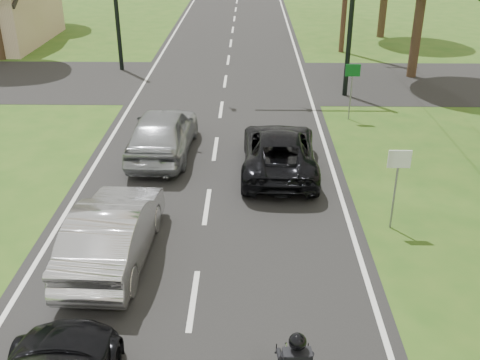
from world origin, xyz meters
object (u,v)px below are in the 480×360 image
object	(u,v)px
silver_suv	(163,132)
sign_green	(352,78)
dark_suv	(279,151)
silver_sedan	(113,231)
sign_white	(398,170)

from	to	relation	value
silver_suv	sign_green	xyz separation A→B (m)	(6.54, 3.48, 0.80)
dark_suv	silver_suv	distance (m)	3.86
silver_sedan	sign_green	distance (m)	11.72
sign_white	sign_green	world-z (taller)	same
dark_suv	sign_green	world-z (taller)	sign_green
dark_suv	sign_white	distance (m)	4.37
silver_suv	sign_white	bearing A→B (deg)	146.84
silver_suv	sign_white	size ratio (longest dim) A/B	2.16
silver_suv	sign_green	distance (m)	7.45
silver_suv	sign_white	world-z (taller)	sign_white
silver_sedan	sign_white	xyz separation A→B (m)	(6.61, 1.50, 0.86)
dark_suv	silver_sedan	xyz separation A→B (m)	(-3.94, -4.84, 0.07)
dark_suv	silver_suv	bearing A→B (deg)	-16.64
dark_suv	silver_suv	size ratio (longest dim) A/B	1.03
dark_suv	sign_white	xyz separation A→B (m)	(2.67, -3.34, 0.93)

